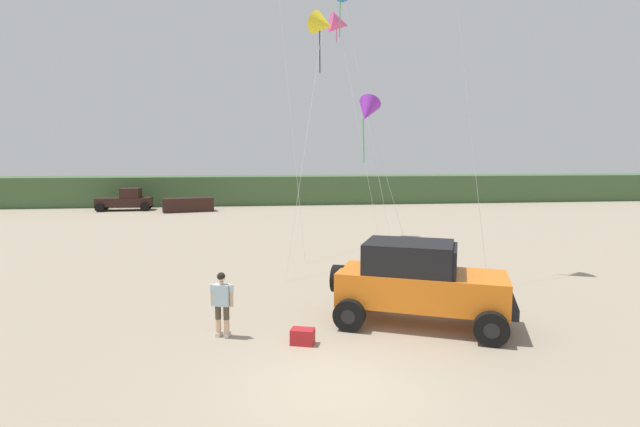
# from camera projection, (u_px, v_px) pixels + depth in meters

# --- Properties ---
(ground_plane) EXTENTS (220.00, 220.00, 0.00)m
(ground_plane) POSITION_uv_depth(u_px,v_px,m) (337.00, 384.00, 9.46)
(ground_plane) COLOR gray
(dune_ridge) EXTENTS (90.00, 6.27, 2.82)m
(dune_ridge) POSITION_uv_depth(u_px,v_px,m) (297.00, 189.00, 49.53)
(dune_ridge) COLOR #426038
(dune_ridge) RESTS_ON ground_plane
(jeep) EXTENTS (5.00, 3.95, 2.26)m
(jeep) POSITION_uv_depth(u_px,v_px,m) (419.00, 281.00, 12.76)
(jeep) COLOR orange
(jeep) RESTS_ON ground_plane
(person_watching) EXTENTS (0.60, 0.40, 1.67)m
(person_watching) POSITION_uv_depth(u_px,v_px,m) (222.00, 301.00, 11.87)
(person_watching) COLOR #DBB28E
(person_watching) RESTS_ON ground_plane
(cooler_box) EXTENTS (0.64, 0.52, 0.38)m
(cooler_box) POSITION_uv_depth(u_px,v_px,m) (303.00, 336.00, 11.48)
(cooler_box) COLOR #B21E23
(cooler_box) RESTS_ON ground_plane
(distant_pickup) EXTENTS (4.71, 2.63, 1.98)m
(distant_pickup) POSITION_uv_depth(u_px,v_px,m) (126.00, 200.00, 41.92)
(distant_pickup) COLOR black
(distant_pickup) RESTS_ON ground_plane
(distant_sedan) EXTENTS (4.48, 2.63, 1.20)m
(distant_sedan) POSITION_uv_depth(u_px,v_px,m) (188.00, 205.00, 40.95)
(distant_sedan) COLOR black
(distant_sedan) RESTS_ON ground_plane
(kite_yellow_diamond) EXTENTS (1.78, 6.30, 12.88)m
(kite_yellow_diamond) POSITION_uv_depth(u_px,v_px,m) (339.00, 24.00, 26.83)
(kite_yellow_diamond) COLOR #E04C93
(kite_yellow_diamond) RESTS_ON ground_plane
(kite_white_parafoil) EXTENTS (2.52, 2.11, 7.33)m
(kite_white_parafoil) POSITION_uv_depth(u_px,v_px,m) (367.00, 111.00, 20.24)
(kite_white_parafoil) COLOR purple
(kite_white_parafoil) RESTS_ON ground_plane
(kite_blue_swept) EXTENTS (3.10, 6.57, 11.55)m
(kite_blue_swept) POSITION_uv_depth(u_px,v_px,m) (323.00, 24.00, 22.09)
(kite_blue_swept) COLOR yellow
(kite_blue_swept) RESTS_ON ground_plane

